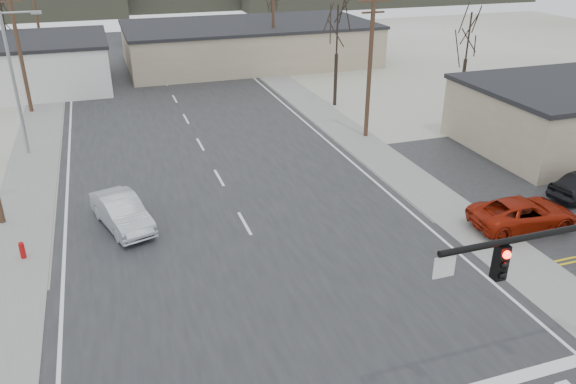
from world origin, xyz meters
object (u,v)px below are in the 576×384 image
(sedan_crossing, at_px, (122,212))
(car_far_a, at_px, (161,59))
(car_parked_dark_b, at_px, (547,142))
(car_far_b, at_px, (130,37))
(car_parked_red, at_px, (523,214))
(fire_hydrant, at_px, (22,250))

(sedan_crossing, relative_size, car_far_a, 0.92)
(sedan_crossing, relative_size, car_parked_dark_b, 1.10)
(sedan_crossing, bearing_deg, car_far_b, 68.43)
(car_far_b, xyz_separation_m, car_parked_red, (14.43, -56.59, -0.06))
(fire_hydrant, height_order, car_parked_red, car_parked_red)
(sedan_crossing, height_order, car_parked_red, sedan_crossing)
(car_far_a, distance_m, car_parked_red, 43.89)
(sedan_crossing, distance_m, car_parked_dark_b, 27.06)
(sedan_crossing, height_order, car_far_a, sedan_crossing)
(fire_hydrant, height_order, car_far_a, car_far_a)
(car_parked_red, bearing_deg, fire_hydrant, 82.16)
(sedan_crossing, height_order, car_far_b, sedan_crossing)
(car_far_a, bearing_deg, sedan_crossing, 55.10)
(car_parked_red, distance_m, car_parked_dark_b, 11.54)
(fire_hydrant, relative_size, car_parked_red, 0.16)
(car_far_a, height_order, car_far_b, car_far_b)
(sedan_crossing, bearing_deg, car_far_a, 63.17)
(car_far_a, xyz_separation_m, car_parked_red, (12.29, -42.13, -0.04))
(car_far_b, bearing_deg, fire_hydrant, -92.26)
(car_far_a, distance_m, car_parked_dark_b, 39.99)
(fire_hydrant, xyz_separation_m, car_far_a, (10.77, 37.42, 0.36))
(sedan_crossing, height_order, car_parked_dark_b, sedan_crossing)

